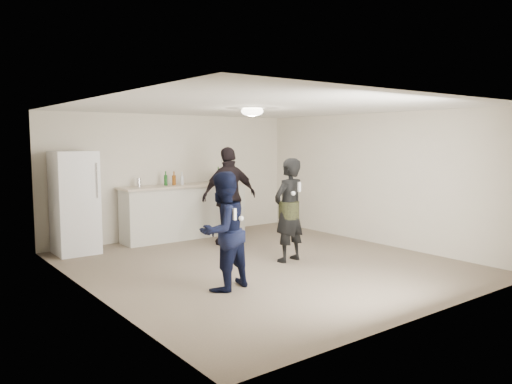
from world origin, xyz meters
TOP-DOWN VIEW (x-y plane):
  - floor at (0.00, 0.00)m, footprint 6.00×6.00m
  - ceiling at (0.00, 0.00)m, footprint 6.00×6.00m
  - wall_back at (0.00, 3.00)m, footprint 6.00×0.00m
  - wall_front at (0.00, -3.00)m, footprint 6.00×0.00m
  - wall_left at (-2.75, 0.00)m, footprint 0.00×6.00m
  - wall_right at (2.75, 0.00)m, footprint 0.00×6.00m
  - counter at (0.06, 2.67)m, footprint 2.60×0.56m
  - counter_top at (0.06, 2.67)m, footprint 2.68×0.64m
  - fridge at (-2.16, 2.60)m, footprint 0.70×0.70m
  - fridge_handle at (-1.88, 2.23)m, footprint 0.02×0.02m
  - ceiling_dome at (0.00, 0.30)m, footprint 0.36×0.36m
  - shaker at (-0.88, 2.78)m, footprint 0.08×0.08m
  - man at (-1.28, -0.76)m, footprint 0.89×0.77m
  - woman at (0.45, -0.10)m, footprint 0.68×0.50m
  - camo_shorts at (0.45, -0.10)m, footprint 0.34×0.34m
  - spectator at (0.38, 1.54)m, footprint 1.14×0.60m
  - remote_man at (-1.28, -1.04)m, footprint 0.04×0.04m
  - nunchuk_man at (-1.16, -1.01)m, footprint 0.07×0.07m
  - remote_woman at (0.45, -0.35)m, footprint 0.04×0.04m
  - nunchuk_woman at (0.35, -0.32)m, footprint 0.07×0.07m
  - bottle_cluster at (0.27, 2.70)m, footprint 1.32×0.16m

SIDE VIEW (x-z plane):
  - floor at x=0.00m, z-range 0.00..0.00m
  - counter at x=0.06m, z-range 0.00..1.05m
  - man at x=-1.28m, z-range 0.00..1.58m
  - woman at x=0.45m, z-range 0.00..1.70m
  - camo_shorts at x=0.45m, z-range 0.71..0.99m
  - fridge at x=-2.16m, z-range 0.00..1.80m
  - spectator at x=0.38m, z-range 0.00..1.86m
  - nunchuk_man at x=-1.16m, z-range 0.95..1.01m
  - remote_man at x=-1.28m, z-range 0.98..1.12m
  - counter_top at x=0.06m, z-range 1.05..1.09m
  - nunchuk_woman at x=0.35m, z-range 1.11..1.18m
  - shaker at x=-0.88m, z-range 1.09..1.26m
  - bottle_cluster at x=0.27m, z-range 1.07..1.33m
  - wall_back at x=0.00m, z-range -1.75..4.25m
  - wall_front at x=0.00m, z-range -1.75..4.25m
  - wall_left at x=-2.75m, z-range -1.75..4.25m
  - wall_right at x=2.75m, z-range -1.75..4.25m
  - remote_woman at x=0.45m, z-range 1.18..1.32m
  - fridge_handle at x=-1.88m, z-range 1.00..1.60m
  - ceiling_dome at x=0.00m, z-range 2.37..2.53m
  - ceiling at x=0.00m, z-range 2.50..2.50m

